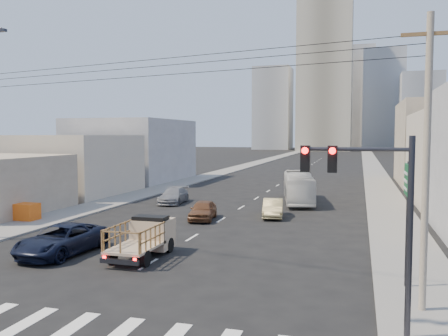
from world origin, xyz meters
The scene contains 23 objects.
ground centered at (0.00, 0.00, 0.00)m, with size 420.00×420.00×0.00m, color black.
sidewalk_left centered at (-11.75, 70.00, 0.06)m, with size 3.50×180.00×0.12m, color gray.
sidewalk_right centered at (11.75, 70.00, 0.06)m, with size 3.50×180.00×0.12m, color gray.
crosswalk centered at (0.02, -6.00, 0.01)m, with size 18.59×3.80×0.01m.
lane_dashes centered at (0.00, 53.00, 0.01)m, with size 0.15×104.00×0.01m.
flatbed_pickup centered at (-0.79, 3.14, 1.09)m, with size 1.95×4.41×1.90m.
navy_pickup centered at (-4.96, 2.48, 0.75)m, with size 2.48×5.39×1.50m, color black.
city_bus centered at (4.16, 24.35, 1.35)m, with size 2.27×9.71×2.70m, color silver.
sedan_brown centered at (-1.26, 13.74, 0.69)m, with size 1.62×4.03×1.37m, color brown.
sedan_tan centered at (3.33, 16.19, 0.66)m, with size 1.40×4.02×1.32m, color tan.
sedan_grey centered at (-6.33, 20.72, 0.67)m, with size 1.89×4.64×1.35m, color gray.
traffic_signal centered at (9.77, -3.51, 4.08)m, with size 3.23×0.35×6.00m.
green_sign centered at (11.16, 1.50, 3.74)m, with size 0.18×1.60×5.00m.
utility_pole centered at (11.50, -1.00, 5.19)m, with size 1.80×0.24×10.00m.
overhead_wires centered at (0.00, 1.50, 8.97)m, with size 23.01×5.02×0.72m.
crate_stack centered at (-13.00, 9.71, 0.69)m, with size 1.80×1.20×1.14m.
bldg_left_mid centered at (-19.00, 24.00, 3.00)m, with size 11.00×12.00×6.00m, color beige.
bldg_left_far centered at (-19.50, 39.00, 4.00)m, with size 12.00×16.00×8.00m, color #959497.
high_rise_tower centered at (-4.00, 170.00, 30.00)m, with size 20.00×20.00×60.00m, color gray.
midrise_ne centered at (18.00, 185.00, 20.00)m, with size 16.00×16.00×40.00m, color #979A9F.
midrise_nw centered at (-26.00, 180.00, 17.00)m, with size 15.00×15.00×34.00m, color #979A9F.
midrise_back centered at (6.00, 200.00, 22.00)m, with size 18.00×18.00×44.00m, color #959497.
midrise_east centered at (30.00, 165.00, 14.00)m, with size 14.00×14.00×28.00m, color #979A9F.
Camera 1 is at (9.37, -17.88, 6.02)m, focal length 38.00 mm.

